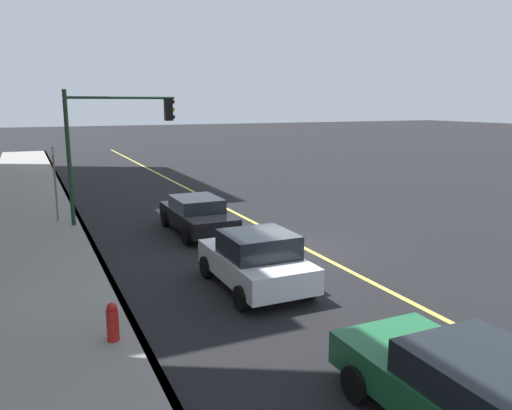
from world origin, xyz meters
The scene contains 10 objects.
ground centered at (0.00, 0.00, 0.00)m, with size 200.00×200.00×0.00m, color black.
sidewalk_slab centered at (0.00, 8.29, 0.07)m, with size 80.00×3.86×0.15m, color gray.
curb_edge centered at (0.00, 6.44, 0.07)m, with size 80.00×0.16×0.15m, color slate.
lane_stripe_center centered at (0.00, 0.00, 0.01)m, with size 80.00×0.16×0.01m, color #D8CC4C.
car_green centered at (-9.97, 2.73, 0.72)m, with size 4.74×2.11×1.37m.
car_black centered at (3.23, 2.59, 0.70)m, with size 4.46×1.93×1.34m.
car_white centered at (-2.97, 3.01, 0.76)m, with size 3.80×2.05×1.52m.
traffic_light_mast centered at (5.76, 5.09, 3.65)m, with size 0.28×4.24×5.28m.
street_sign_post centered at (6.86, 7.27, 1.82)m, with size 0.60×0.08×3.10m.
fire_hydrant centered at (-4.80, 6.96, 0.47)m, with size 0.24×0.24×0.94m.
Camera 1 is at (-14.41, 8.26, 4.76)m, focal length 35.36 mm.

